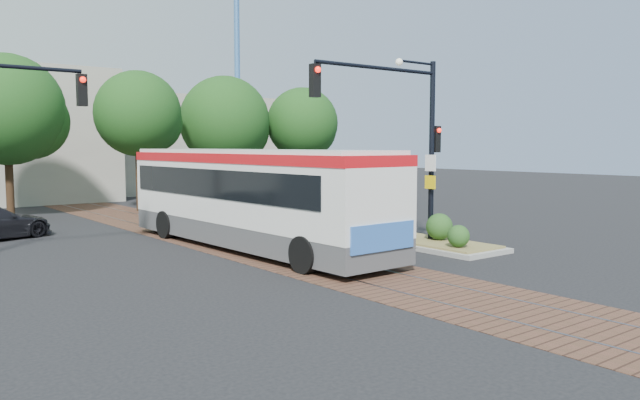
% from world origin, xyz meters
% --- Properties ---
extents(ground, '(120.00, 120.00, 0.00)m').
position_xyz_m(ground, '(0.00, 0.00, 0.00)').
color(ground, black).
rests_on(ground, ground).
extents(trackbed, '(3.60, 40.00, 0.02)m').
position_xyz_m(trackbed, '(0.00, 4.00, 0.01)').
color(trackbed, brown).
rests_on(trackbed, ground).
extents(tree_row, '(26.40, 5.60, 7.67)m').
position_xyz_m(tree_row, '(1.21, 16.42, 4.85)').
color(tree_row, '#382314').
rests_on(tree_row, ground).
extents(warehouses, '(40.00, 13.00, 8.00)m').
position_xyz_m(warehouses, '(-0.53, 28.75, 3.81)').
color(warehouses, '#ADA899').
rests_on(warehouses, ground).
extents(crane, '(8.00, 0.50, 18.00)m').
position_xyz_m(crane, '(18.00, 34.00, 10.88)').
color(crane, '#3F72B2').
rests_on(crane, ground).
extents(city_bus, '(2.96, 12.31, 3.27)m').
position_xyz_m(city_bus, '(-0.16, 2.39, 1.82)').
color(city_bus, '#444447').
rests_on(city_bus, ground).
extents(traffic_island, '(2.20, 5.20, 1.13)m').
position_xyz_m(traffic_island, '(4.82, -0.90, 0.33)').
color(traffic_island, gray).
rests_on(traffic_island, ground).
extents(signal_pole_main, '(5.49, 0.46, 6.00)m').
position_xyz_m(signal_pole_main, '(3.86, -0.81, 4.16)').
color(signal_pole_main, black).
rests_on(signal_pole_main, ground).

